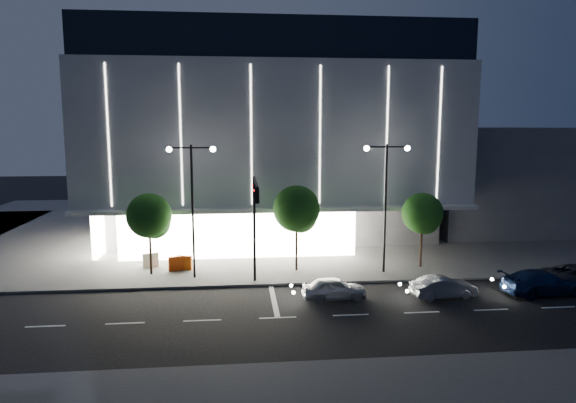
{
  "coord_description": "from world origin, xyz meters",
  "views": [
    {
      "loc": [
        -0.05,
        -27.74,
        10.26
      ],
      "look_at": [
        3.43,
        7.23,
        5.0
      ],
      "focal_mm": 32.0,
      "sensor_mm": 36.0,
      "label": 1
    }
  ],
  "objects_px": {
    "tree_mid": "(297,211)",
    "car_third": "(542,282)",
    "tree_left": "(150,218)",
    "car_second": "(443,287)",
    "car_lead": "(334,289)",
    "barrier_a": "(184,263)",
    "street_lamp_east": "(386,189)",
    "traffic_mast": "(255,211)",
    "tree_right": "(422,215)",
    "barrier_b": "(151,260)",
    "street_lamp_west": "(192,191)",
    "barrier_c": "(177,263)"
  },
  "relations": [
    {
      "from": "traffic_mast",
      "to": "tree_mid",
      "type": "xyz_separation_m",
      "value": [
        3.03,
        3.68,
        -0.69
      ]
    },
    {
      "from": "street_lamp_west",
      "to": "barrier_a",
      "type": "distance_m",
      "value": 5.69
    },
    {
      "from": "barrier_b",
      "to": "tree_mid",
      "type": "bearing_deg",
      "value": -30.37
    },
    {
      "from": "tree_right",
      "to": "car_second",
      "type": "distance_m",
      "value": 7.09
    },
    {
      "from": "street_lamp_west",
      "to": "barrier_b",
      "type": "xyz_separation_m",
      "value": [
        -3.34,
        2.86,
        -5.31
      ]
    },
    {
      "from": "street_lamp_east",
      "to": "car_third",
      "type": "relative_size",
      "value": 1.76
    },
    {
      "from": "street_lamp_west",
      "to": "tree_mid",
      "type": "height_order",
      "value": "street_lamp_west"
    },
    {
      "from": "tree_right",
      "to": "car_lead",
      "type": "height_order",
      "value": "tree_right"
    },
    {
      "from": "street_lamp_east",
      "to": "tree_mid",
      "type": "relative_size",
      "value": 1.46
    },
    {
      "from": "traffic_mast",
      "to": "car_third",
      "type": "distance_m",
      "value": 18.1
    },
    {
      "from": "tree_left",
      "to": "barrier_b",
      "type": "relative_size",
      "value": 5.2
    },
    {
      "from": "car_second",
      "to": "barrier_b",
      "type": "xyz_separation_m",
      "value": [
        -18.49,
        8.08,
        0.01
      ]
    },
    {
      "from": "tree_left",
      "to": "tree_right",
      "type": "distance_m",
      "value": 19.0
    },
    {
      "from": "tree_left",
      "to": "tree_mid",
      "type": "bearing_deg",
      "value": 0.0
    },
    {
      "from": "traffic_mast",
      "to": "barrier_b",
      "type": "distance_m",
      "value": 10.17
    },
    {
      "from": "car_third",
      "to": "tree_left",
      "type": "bearing_deg",
      "value": 69.68
    },
    {
      "from": "tree_left",
      "to": "car_second",
      "type": "relative_size",
      "value": 1.47
    },
    {
      "from": "tree_left",
      "to": "car_lead",
      "type": "xyz_separation_m",
      "value": [
        11.55,
        -5.88,
        -3.38
      ]
    },
    {
      "from": "tree_left",
      "to": "traffic_mast",
      "type": "bearing_deg",
      "value": -27.84
    },
    {
      "from": "tree_mid",
      "to": "car_third",
      "type": "xyz_separation_m",
      "value": [
        14.37,
        -6.25,
        -3.59
      ]
    },
    {
      "from": "tree_left",
      "to": "car_lead",
      "type": "relative_size",
      "value": 1.49
    },
    {
      "from": "street_lamp_east",
      "to": "car_lead",
      "type": "xyz_separation_m",
      "value": [
        -4.42,
        -4.86,
        -5.3
      ]
    },
    {
      "from": "car_lead",
      "to": "street_lamp_east",
      "type": "bearing_deg",
      "value": -44.35
    },
    {
      "from": "traffic_mast",
      "to": "street_lamp_west",
      "type": "bearing_deg",
      "value": 146.35
    },
    {
      "from": "traffic_mast",
      "to": "street_lamp_west",
      "type": "xyz_separation_m",
      "value": [
        -4.0,
        2.66,
        0.93
      ]
    },
    {
      "from": "street_lamp_east",
      "to": "car_third",
      "type": "bearing_deg",
      "value": -31.92
    },
    {
      "from": "street_lamp_east",
      "to": "tree_mid",
      "type": "xyz_separation_m",
      "value": [
        -5.97,
        1.02,
        -1.62
      ]
    },
    {
      "from": "barrier_c",
      "to": "street_lamp_east",
      "type": "bearing_deg",
      "value": -24.93
    },
    {
      "from": "tree_mid",
      "to": "barrier_a",
      "type": "height_order",
      "value": "tree_mid"
    },
    {
      "from": "traffic_mast",
      "to": "tree_mid",
      "type": "height_order",
      "value": "traffic_mast"
    },
    {
      "from": "tree_mid",
      "to": "barrier_a",
      "type": "distance_m",
      "value": 8.74
    },
    {
      "from": "tree_left",
      "to": "tree_mid",
      "type": "relative_size",
      "value": 0.93
    },
    {
      "from": "tree_right",
      "to": "barrier_a",
      "type": "relative_size",
      "value": 5.01
    },
    {
      "from": "barrier_a",
      "to": "barrier_c",
      "type": "distance_m",
      "value": 0.53
    },
    {
      "from": "barrier_a",
      "to": "street_lamp_east",
      "type": "bearing_deg",
      "value": 7.23
    },
    {
      "from": "tree_right",
      "to": "car_lead",
      "type": "distance_m",
      "value": 10.03
    },
    {
      "from": "traffic_mast",
      "to": "car_lead",
      "type": "relative_size",
      "value": 1.85
    },
    {
      "from": "street_lamp_east",
      "to": "traffic_mast",
      "type": "bearing_deg",
      "value": -163.52
    },
    {
      "from": "barrier_a",
      "to": "tree_mid",
      "type": "bearing_deg",
      "value": 8.76
    },
    {
      "from": "traffic_mast",
      "to": "tree_right",
      "type": "distance_m",
      "value": 12.63
    },
    {
      "from": "barrier_c",
      "to": "tree_left",
      "type": "bearing_deg",
      "value": -174.71
    },
    {
      "from": "street_lamp_east",
      "to": "car_second",
      "type": "bearing_deg",
      "value": -67.6
    },
    {
      "from": "tree_right",
      "to": "barrier_c",
      "type": "height_order",
      "value": "tree_right"
    },
    {
      "from": "traffic_mast",
      "to": "tree_right",
      "type": "height_order",
      "value": "traffic_mast"
    },
    {
      "from": "tree_right",
      "to": "street_lamp_west",
      "type": "bearing_deg",
      "value": -176.36
    },
    {
      "from": "barrier_a",
      "to": "barrier_b",
      "type": "distance_m",
      "value": 2.67
    },
    {
      "from": "street_lamp_west",
      "to": "car_lead",
      "type": "relative_size",
      "value": 2.35
    },
    {
      "from": "traffic_mast",
      "to": "tree_left",
      "type": "relative_size",
      "value": 1.24
    },
    {
      "from": "tree_mid",
      "to": "tree_right",
      "type": "xyz_separation_m",
      "value": [
        9.0,
        -0.0,
        -0.45
      ]
    },
    {
      "from": "car_lead",
      "to": "barrier_a",
      "type": "xyz_separation_m",
      "value": [
        -9.44,
        6.73,
        -0.0
      ]
    }
  ]
}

